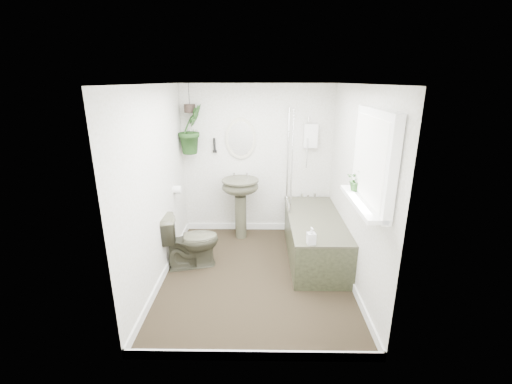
{
  "coord_description": "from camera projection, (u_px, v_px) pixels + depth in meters",
  "views": [
    {
      "loc": [
        0.06,
        -3.78,
        2.34
      ],
      "look_at": [
        0.0,
        0.15,
        1.05
      ],
      "focal_mm": 24.0,
      "sensor_mm": 36.0,
      "label": 1
    }
  ],
  "objects": [
    {
      "name": "shower_box",
      "position": [
        311.0,
        136.0,
        5.1
      ],
      "size": [
        0.2,
        0.1,
        0.35
      ],
      "primitive_type": "cube",
      "color": "white",
      "rests_on": "wall_back"
    },
    {
      "name": "ceiling",
      "position": [
        256.0,
        83.0,
        3.6
      ],
      "size": [
        2.3,
        2.8,
        0.02
      ],
      "primitive_type": "cube",
      "color": "white",
      "rests_on": "ground"
    },
    {
      "name": "skirting",
      "position": [
        256.0,
        271.0,
        4.31
      ],
      "size": [
        2.3,
        2.8,
        0.1
      ],
      "primitive_type": "cube",
      "color": "white",
      "rests_on": "floor"
    },
    {
      "name": "oval_mirror",
      "position": [
        241.0,
        139.0,
        5.16
      ],
      "size": [
        0.46,
        0.03,
        0.62
      ],
      "primitive_type": "ellipsoid",
      "color": "beige",
      "rests_on": "wall_back"
    },
    {
      "name": "soap_bottle",
      "position": [
        311.0,
        236.0,
        3.83
      ],
      "size": [
        0.11,
        0.11,
        0.2
      ],
      "primitive_type": "imported",
      "rotation": [
        0.0,
        0.0,
        0.18
      ],
      "color": "black",
      "rests_on": "bathtub"
    },
    {
      "name": "pedestal_sink",
      "position": [
        241.0,
        209.0,
        5.23
      ],
      "size": [
        0.64,
        0.58,
        0.94
      ],
      "primitive_type": null,
      "rotation": [
        0.0,
        0.0,
        0.21
      ],
      "color": "#40402F",
      "rests_on": "floor"
    },
    {
      "name": "sill_plant",
      "position": [
        358.0,
        180.0,
        3.5
      ],
      "size": [
        0.26,
        0.24,
        0.23
      ],
      "primitive_type": "imported",
      "rotation": [
        0.0,
        0.0,
        -0.34
      ],
      "color": "black",
      "rests_on": "window_sill"
    },
    {
      "name": "window_blinds",
      "position": [
        369.0,
        159.0,
        3.13
      ],
      "size": [
        0.01,
        0.86,
        0.76
      ],
      "primitive_type": "cube",
      "color": "white",
      "rests_on": "wall_right"
    },
    {
      "name": "wall_left",
      "position": [
        156.0,
        187.0,
        3.98
      ],
      "size": [
        0.02,
        2.8,
        2.3
      ],
      "primitive_type": "cube",
      "color": "white",
      "rests_on": "ground"
    },
    {
      "name": "floor",
      "position": [
        256.0,
        275.0,
        4.33
      ],
      "size": [
        2.3,
        2.8,
        0.02
      ],
      "primitive_type": "cube",
      "color": "black",
      "rests_on": "ground"
    },
    {
      "name": "bathtub",
      "position": [
        314.0,
        237.0,
        4.7
      ],
      "size": [
        0.72,
        1.72,
        0.58
      ],
      "primitive_type": null,
      "color": "#40402F",
      "rests_on": "floor"
    },
    {
      "name": "window_recess",
      "position": [
        374.0,
        159.0,
        3.13
      ],
      "size": [
        0.08,
        1.0,
        0.9
      ],
      "primitive_type": "cube",
      "color": "white",
      "rests_on": "wall_right"
    },
    {
      "name": "toilet_roll_holder",
      "position": [
        177.0,
        190.0,
        4.72
      ],
      "size": [
        0.11,
        0.11,
        0.11
      ],
      "primitive_type": "cylinder",
      "rotation": [
        0.0,
        1.57,
        0.0
      ],
      "color": "white",
      "rests_on": "wall_left"
    },
    {
      "name": "wall_sconce",
      "position": [
        214.0,
        145.0,
        5.19
      ],
      "size": [
        0.04,
        0.04,
        0.22
      ],
      "primitive_type": "cylinder",
      "color": "black",
      "rests_on": "wall_back"
    },
    {
      "name": "wall_front",
      "position": [
        253.0,
        243.0,
        2.63
      ],
      "size": [
        2.3,
        0.02,
        2.3
      ],
      "primitive_type": "cube",
      "color": "white",
      "rests_on": "ground"
    },
    {
      "name": "toilet",
      "position": [
        191.0,
        240.0,
        4.43
      ],
      "size": [
        0.79,
        0.57,
        0.73
      ],
      "primitive_type": "imported",
      "rotation": [
        0.0,
        0.0,
        1.82
      ],
      "color": "#40402F",
      "rests_on": "floor"
    },
    {
      "name": "wall_right",
      "position": [
        356.0,
        188.0,
        3.95
      ],
      "size": [
        0.02,
        2.8,
        2.3
      ],
      "primitive_type": "cube",
      "color": "white",
      "rests_on": "ground"
    },
    {
      "name": "wall_back",
      "position": [
        257.0,
        161.0,
        5.31
      ],
      "size": [
        2.3,
        0.02,
        2.3
      ],
      "primitive_type": "cube",
      "color": "white",
      "rests_on": "ground"
    },
    {
      "name": "hanging_plant",
      "position": [
        191.0,
        129.0,
        5.01
      ],
      "size": [
        0.5,
        0.51,
        0.72
      ],
      "primitive_type": "imported",
      "rotation": [
        0.0,
        0.0,
        0.87
      ],
      "color": "black",
      "rests_on": "ceiling"
    },
    {
      "name": "bath_screen",
      "position": [
        290.0,
        158.0,
        4.86
      ],
      "size": [
        0.04,
        0.72,
        1.4
      ],
      "primitive_type": null,
      "color": "silver",
      "rests_on": "bathtub"
    },
    {
      "name": "hanging_pot",
      "position": [
        190.0,
        108.0,
        4.92
      ],
      "size": [
        0.16,
        0.16,
        0.12
      ],
      "primitive_type": "cylinder",
      "color": "black",
      "rests_on": "ceiling"
    },
    {
      "name": "window_sill",
      "position": [
        361.0,
        202.0,
        3.26
      ],
      "size": [
        0.18,
        1.0,
        0.04
      ],
      "primitive_type": "cube",
      "color": "white",
      "rests_on": "wall_right"
    }
  ]
}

